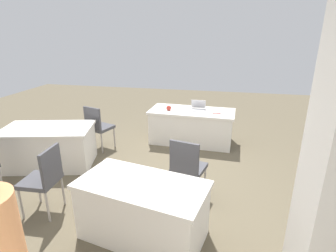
{
  "coord_description": "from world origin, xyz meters",
  "views": [
    {
      "loc": [
        -0.99,
        4.02,
        2.37
      ],
      "look_at": [
        -0.14,
        -0.04,
        0.9
      ],
      "focal_mm": 28.82,
      "sensor_mm": 36.0,
      "label": 1
    }
  ],
  "objects_px": {
    "chair_tucked_left": "(98,125)",
    "laptop_silver": "(198,108)",
    "table_foreground": "(191,126)",
    "table_back_left": "(50,146)",
    "scissors_red": "(217,113)",
    "chair_tucked_right": "(44,177)",
    "table_mid_left": "(143,210)",
    "chair_by_pillar": "(187,166)",
    "yarn_ball": "(169,108)"
  },
  "relations": [
    {
      "from": "table_back_left",
      "to": "chair_tucked_left",
      "type": "xyz_separation_m",
      "value": [
        -0.57,
        -0.83,
        0.17
      ]
    },
    {
      "from": "table_back_left",
      "to": "scissors_red",
      "type": "xyz_separation_m",
      "value": [
        -2.94,
        -1.52,
        0.37
      ]
    },
    {
      "from": "table_back_left",
      "to": "chair_by_pillar",
      "type": "bearing_deg",
      "value": 167.14
    },
    {
      "from": "table_back_left",
      "to": "laptop_silver",
      "type": "xyz_separation_m",
      "value": [
        -2.53,
        -1.7,
        0.4
      ]
    },
    {
      "from": "table_foreground",
      "to": "yarn_ball",
      "type": "bearing_deg",
      "value": 11.53
    },
    {
      "from": "table_mid_left",
      "to": "chair_tucked_left",
      "type": "xyz_separation_m",
      "value": [
        1.64,
        -2.26,
        0.17
      ]
    },
    {
      "from": "chair_tucked_left",
      "to": "laptop_silver",
      "type": "height_order",
      "value": "chair_tucked_left"
    },
    {
      "from": "chair_tucked_left",
      "to": "yarn_ball",
      "type": "height_order",
      "value": "chair_tucked_left"
    },
    {
      "from": "table_foreground",
      "to": "table_mid_left",
      "type": "height_order",
      "value": "same"
    },
    {
      "from": "laptop_silver",
      "to": "scissors_red",
      "type": "distance_m",
      "value": 0.45
    },
    {
      "from": "table_mid_left",
      "to": "laptop_silver",
      "type": "distance_m",
      "value": 3.18
    },
    {
      "from": "table_back_left",
      "to": "chair_tucked_left",
      "type": "height_order",
      "value": "chair_tucked_left"
    },
    {
      "from": "chair_tucked_right",
      "to": "table_mid_left",
      "type": "bearing_deg",
      "value": -99.69
    },
    {
      "from": "table_back_left",
      "to": "scissors_red",
      "type": "height_order",
      "value": "scissors_red"
    },
    {
      "from": "table_mid_left",
      "to": "table_back_left",
      "type": "relative_size",
      "value": 0.94
    },
    {
      "from": "yarn_ball",
      "to": "table_mid_left",
      "type": "bearing_deg",
      "value": 95.84
    },
    {
      "from": "laptop_silver",
      "to": "table_mid_left",
      "type": "bearing_deg",
      "value": 84.24
    },
    {
      "from": "chair_tucked_left",
      "to": "scissors_red",
      "type": "xyz_separation_m",
      "value": [
        -2.37,
        -0.7,
        0.2
      ]
    },
    {
      "from": "table_foreground",
      "to": "table_mid_left",
      "type": "distance_m",
      "value": 3.08
    },
    {
      "from": "chair_tucked_right",
      "to": "chair_tucked_left",
      "type": "bearing_deg",
      "value": 4.01
    },
    {
      "from": "yarn_ball",
      "to": "scissors_red",
      "type": "relative_size",
      "value": 0.6
    },
    {
      "from": "laptop_silver",
      "to": "scissors_red",
      "type": "xyz_separation_m",
      "value": [
        -0.41,
        0.18,
        -0.04
      ]
    },
    {
      "from": "table_mid_left",
      "to": "chair_tucked_right",
      "type": "height_order",
      "value": "chair_tucked_right"
    },
    {
      "from": "table_mid_left",
      "to": "chair_tucked_left",
      "type": "relative_size",
      "value": 1.7
    },
    {
      "from": "chair_tucked_left",
      "to": "chair_by_pillar",
      "type": "distance_m",
      "value": 2.5
    },
    {
      "from": "table_mid_left",
      "to": "chair_tucked_left",
      "type": "height_order",
      "value": "chair_tucked_left"
    },
    {
      "from": "table_foreground",
      "to": "chair_by_pillar",
      "type": "bearing_deg",
      "value": 95.5
    },
    {
      "from": "chair_by_pillar",
      "to": "scissors_red",
      "type": "bearing_deg",
      "value": 94.99
    },
    {
      "from": "table_back_left",
      "to": "chair_tucked_right",
      "type": "xyz_separation_m",
      "value": [
        -0.81,
        1.26,
        0.18
      ]
    },
    {
      "from": "table_mid_left",
      "to": "laptop_silver",
      "type": "xyz_separation_m",
      "value": [
        -0.31,
        -3.14,
        0.4
      ]
    },
    {
      "from": "table_mid_left",
      "to": "yarn_ball",
      "type": "xyz_separation_m",
      "value": [
        0.3,
        -2.98,
        0.42
      ]
    },
    {
      "from": "table_foreground",
      "to": "chair_tucked_left",
      "type": "height_order",
      "value": "chair_tucked_left"
    },
    {
      "from": "chair_tucked_right",
      "to": "laptop_silver",
      "type": "relative_size",
      "value": 3.0
    },
    {
      "from": "table_back_left",
      "to": "scissors_red",
      "type": "relative_size",
      "value": 9.55
    },
    {
      "from": "laptop_silver",
      "to": "chair_tucked_right",
      "type": "bearing_deg",
      "value": 59.84
    },
    {
      "from": "table_foreground",
      "to": "table_back_left",
      "type": "xyz_separation_m",
      "value": [
        2.41,
        1.64,
        0.0
      ]
    },
    {
      "from": "table_back_left",
      "to": "chair_tucked_left",
      "type": "distance_m",
      "value": 1.02
    },
    {
      "from": "table_mid_left",
      "to": "chair_tucked_right",
      "type": "distance_m",
      "value": 1.43
    },
    {
      "from": "table_back_left",
      "to": "chair_tucked_left",
      "type": "relative_size",
      "value": 1.82
    },
    {
      "from": "laptop_silver",
      "to": "yarn_ball",
      "type": "bearing_deg",
      "value": 14.41
    },
    {
      "from": "table_back_left",
      "to": "chair_by_pillar",
      "type": "height_order",
      "value": "chair_by_pillar"
    },
    {
      "from": "chair_tucked_left",
      "to": "scissors_red",
      "type": "height_order",
      "value": "chair_tucked_left"
    },
    {
      "from": "chair_tucked_left",
      "to": "table_mid_left",
      "type": "bearing_deg",
      "value": -35.59
    },
    {
      "from": "table_mid_left",
      "to": "table_back_left",
      "type": "xyz_separation_m",
      "value": [
        2.21,
        -1.44,
        0.0
      ]
    },
    {
      "from": "chair_tucked_right",
      "to": "laptop_silver",
      "type": "bearing_deg",
      "value": -32.71
    },
    {
      "from": "chair_tucked_left",
      "to": "scissors_red",
      "type": "bearing_deg",
      "value": 34.8
    },
    {
      "from": "chair_tucked_left",
      "to": "chair_tucked_right",
      "type": "height_order",
      "value": "chair_tucked_right"
    },
    {
      "from": "chair_tucked_left",
      "to": "scissors_red",
      "type": "distance_m",
      "value": 2.48
    },
    {
      "from": "table_mid_left",
      "to": "laptop_silver",
      "type": "height_order",
      "value": "laptop_silver"
    },
    {
      "from": "chair_by_pillar",
      "to": "scissors_red",
      "type": "distance_m",
      "value": 2.15
    }
  ]
}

